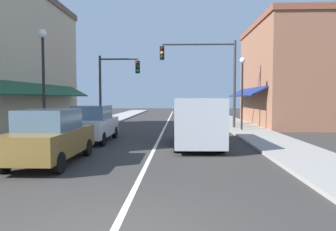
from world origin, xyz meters
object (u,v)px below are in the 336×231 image
at_px(parked_car_second_left, 93,124).
at_px(street_lamp_right_mid, 242,82).
at_px(traffic_signal_mast_arm, 209,69).
at_px(parked_car_nearest_left, 50,137).
at_px(street_lamp_left_near, 43,69).
at_px(traffic_signal_left_corner, 114,80).
at_px(van_in_lane, 196,120).

bearing_deg(parked_car_second_left, street_lamp_right_mid, 30.36).
bearing_deg(street_lamp_right_mid, traffic_signal_mast_arm, 143.31).
bearing_deg(parked_car_nearest_left, street_lamp_left_near, 116.50).
xyz_separation_m(parked_car_second_left, traffic_signal_left_corner, (-0.60, 7.72, 2.58)).
bearing_deg(traffic_signal_mast_arm, street_lamp_left_near, -135.41).
bearing_deg(traffic_signal_mast_arm, van_in_lane, -99.57).
distance_m(van_in_lane, street_lamp_right_mid, 7.18).
relative_size(parked_car_nearest_left, van_in_lane, 0.79).
relative_size(parked_car_nearest_left, parked_car_second_left, 1.00).
distance_m(van_in_lane, traffic_signal_mast_arm, 8.20).
distance_m(traffic_signal_left_corner, street_lamp_left_near, 9.29).
height_order(traffic_signal_left_corner, street_lamp_right_mid, traffic_signal_left_corner).
distance_m(parked_car_nearest_left, traffic_signal_left_corner, 12.97).
distance_m(van_in_lane, traffic_signal_left_corner, 10.77).
relative_size(traffic_signal_mast_arm, traffic_signal_left_corner, 1.15).
relative_size(parked_car_nearest_left, traffic_signal_mast_arm, 0.68).
bearing_deg(traffic_signal_left_corner, traffic_signal_mast_arm, -11.44).
distance_m(parked_car_second_left, street_lamp_left_near, 3.41).
height_order(traffic_signal_mast_arm, traffic_signal_left_corner, traffic_signal_mast_arm).
xyz_separation_m(street_lamp_left_near, street_lamp_right_mid, (9.90, 6.39, -0.26)).
xyz_separation_m(parked_car_second_left, street_lamp_left_near, (-1.71, -1.50, 2.54)).
bearing_deg(parked_car_nearest_left, parked_car_second_left, 90.22).
height_order(van_in_lane, street_lamp_right_mid, street_lamp_right_mid).
bearing_deg(parked_car_second_left, street_lamp_left_near, -139.19).
bearing_deg(traffic_signal_left_corner, street_lamp_left_near, -96.86).
bearing_deg(van_in_lane, traffic_signal_mast_arm, 79.19).
height_order(parked_car_nearest_left, traffic_signal_left_corner, traffic_signal_left_corner).
distance_m(traffic_signal_mast_arm, traffic_signal_left_corner, 7.01).
height_order(parked_car_nearest_left, van_in_lane, van_in_lane).
xyz_separation_m(parked_car_nearest_left, street_lamp_right_mid, (8.16, 9.87, 2.28)).
xyz_separation_m(traffic_signal_mast_arm, street_lamp_left_near, (-7.95, -7.84, -0.69)).
height_order(van_in_lane, traffic_signal_mast_arm, traffic_signal_mast_arm).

